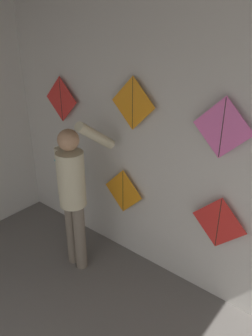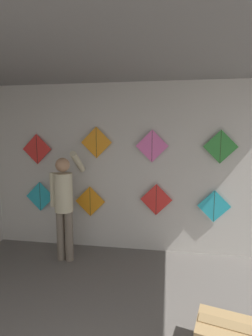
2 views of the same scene
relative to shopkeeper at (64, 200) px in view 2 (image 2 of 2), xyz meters
name	(u,v)px [view 2 (image 2 of 2)]	position (x,y,z in m)	size (l,w,h in m)	color
back_panel	(125,168)	(0.86, 0.58, 0.43)	(5.44, 0.06, 2.80)	beige
ceiling_slab	(87,37)	(0.86, -1.41, 1.85)	(5.44, 4.72, 0.04)	gray
shopkeeper	(64,200)	(0.00, 0.00, 0.00)	(0.44, 0.59, 1.73)	#726656
kite_0	(40,196)	(-0.65, 0.49, -0.10)	(0.52, 0.01, 0.52)	#28B2C6
kite_1	(90,201)	(0.27, 0.49, -0.15)	(0.52, 0.01, 0.52)	orange
kite_2	(156,200)	(1.39, 0.49, -0.07)	(0.52, 0.01, 0.52)	red
kite_3	(214,206)	(2.31, 0.49, -0.14)	(0.52, 0.01, 0.52)	#28B2C6
kite_4	(37,149)	(-0.67, 0.49, 0.74)	(0.52, 0.01, 0.52)	red
kite_5	(96,143)	(0.39, 0.49, 0.86)	(0.52, 0.01, 0.52)	orange
kite_6	(152,146)	(1.31, 0.49, 0.81)	(0.52, 0.01, 0.52)	pink
kite_7	(221,147)	(2.36, 0.49, 0.81)	(0.52, 0.01, 0.52)	#338C38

